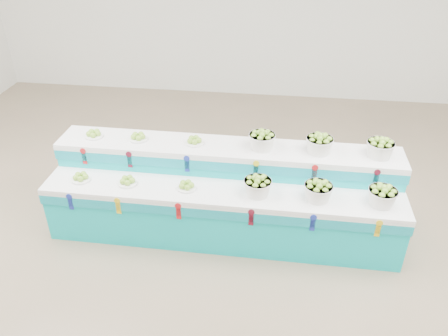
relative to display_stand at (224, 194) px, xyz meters
The scene contains 14 objects.
ground 0.85m from the display_stand, 101.05° to the right, with size 10.00×10.00×0.00m, color #776851.
display_stand is the anchor object (origin of this frame).
plate_lower_left 1.68m from the display_stand, behind, with size 0.23×0.23×0.09m, color white.
plate_lower_mid 1.14m from the display_stand, 167.23° to the right, with size 0.23×0.23×0.09m, color white.
plate_lower_right 0.53m from the display_stand, 147.44° to the right, with size 0.23×0.23×0.09m, color white.
basket_lower_left 0.58m from the display_stand, 32.49° to the right, with size 0.31×0.31×0.22m, color silver, non-canonical shape.
basket_lower_mid 1.14m from the display_stand, 14.00° to the right, with size 0.31×0.31×0.22m, color silver, non-canonical shape.
basket_lower_right 1.78m from the display_stand, ahead, with size 0.31×0.31×0.22m, color silver, non-canonical shape.
plate_upper_left 1.75m from the display_stand, behind, with size 0.23×0.23×0.09m, color white.
plate_upper_mid 1.24m from the display_stand, 166.21° to the left, with size 0.23×0.23×0.09m, color white.
plate_upper_right 0.73m from the display_stand, 146.42° to the left, with size 0.23×0.23×0.09m, color white.
basket_upper_left 0.79m from the display_stand, 31.47° to the left, with size 0.31×0.31×0.22m, color silver, non-canonical shape.
basket_upper_mid 1.25m from the display_stand, 12.98° to the left, with size 0.31×0.31×0.22m, color silver, non-canonical shape.
basket_upper_right 1.85m from the display_stand, ahead, with size 0.31×0.31×0.22m, color silver, non-canonical shape.
Camera 1 is at (0.70, -3.66, 3.59)m, focal length 35.98 mm.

